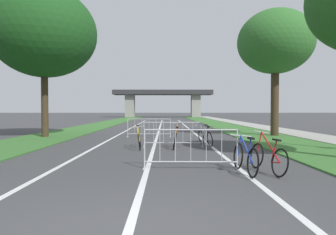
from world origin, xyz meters
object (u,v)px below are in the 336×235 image
object	(u,v)px
crowd_barrier_nearest	(191,149)
bicycle_blue_5	(245,158)
tree_left_pine_far	(44,33)
crowd_barrier_third	(149,128)
bicycle_orange_0	(175,139)
bicycle_white_4	(205,137)
tree_right_cypress_far	(275,42)
bicycle_yellow_3	(139,139)
bicycle_red_2	(268,157)
bicycle_purple_1	(207,139)
crowd_barrier_second	(173,135)

from	to	relation	value
crowd_barrier_nearest	bicycle_blue_5	world-z (taller)	crowd_barrier_nearest
tree_left_pine_far	crowd_barrier_third	xyz separation A→B (m)	(5.81, 0.30, -5.29)
bicycle_orange_0	bicycle_white_4	world-z (taller)	bicycle_orange_0
tree_right_cypress_far	bicycle_yellow_3	world-z (taller)	tree_right_cypress_far
bicycle_red_2	bicycle_purple_1	bearing A→B (deg)	90.13
bicycle_purple_1	bicycle_blue_5	world-z (taller)	bicycle_blue_5
bicycle_red_2	bicycle_blue_5	bearing A→B (deg)	177.64
crowd_barrier_second	bicycle_blue_5	xyz separation A→B (m)	(1.63, -5.07, -0.14)
bicycle_purple_1	bicycle_white_4	size ratio (longest dim) A/B	1.02
bicycle_purple_1	bicycle_red_2	size ratio (longest dim) A/B	0.94
crowd_barrier_nearest	bicycle_orange_0	xyz separation A→B (m)	(-0.27, 4.13, -0.15)
bicycle_red_2	bicycle_blue_5	distance (m)	0.59
crowd_barrier_nearest	bicycle_orange_0	size ratio (longest dim) A/B	1.47
crowd_barrier_nearest	bicycle_red_2	bearing A→B (deg)	-14.06
bicycle_white_4	tree_left_pine_far	bearing A→B (deg)	142.87
crowd_barrier_nearest	crowd_barrier_second	xyz separation A→B (m)	(-0.34, 4.52, 0.00)
bicycle_yellow_3	tree_right_cypress_far	bearing A→B (deg)	-147.99
tree_left_pine_far	bicycle_blue_5	bearing A→B (deg)	-46.90
crowd_barrier_second	bicycle_yellow_3	world-z (taller)	crowd_barrier_second
crowd_barrier_nearest	bicycle_yellow_3	size ratio (longest dim) A/B	1.52
tree_right_cypress_far	crowd_barrier_second	distance (m)	9.27
tree_left_pine_far	bicycle_yellow_3	xyz separation A→B (m)	(5.69, -4.74, -5.43)
crowd_barrier_third	bicycle_blue_5	xyz separation A→B (m)	(2.89, -9.59, -0.14)
crowd_barrier_second	bicycle_red_2	distance (m)	5.46
crowd_barrier_third	bicycle_red_2	bearing A→B (deg)	-69.89
bicycle_blue_5	bicycle_orange_0	bearing A→B (deg)	104.33
crowd_barrier_second	bicycle_red_2	xyz separation A→B (m)	(2.22, -4.99, -0.14)
crowd_barrier_nearest	bicycle_blue_5	bearing A→B (deg)	-23.25
crowd_barrier_nearest	bicycle_yellow_3	distance (m)	4.36
crowd_barrier_nearest	bicycle_white_4	world-z (taller)	crowd_barrier_nearest
bicycle_red_2	bicycle_white_4	xyz separation A→B (m)	(-0.80, 5.57, -0.01)
crowd_barrier_third	bicycle_orange_0	xyz separation A→B (m)	(1.33, -4.91, -0.15)
crowd_barrier_second	bicycle_white_4	world-z (taller)	crowd_barrier_second
bicycle_orange_0	bicycle_yellow_3	bearing A→B (deg)	-172.99
bicycle_orange_0	bicycle_white_4	distance (m)	1.66
bicycle_blue_5	bicycle_red_2	bearing A→B (deg)	4.00
crowd_barrier_nearest	bicycle_red_2	distance (m)	1.95
tree_left_pine_far	tree_right_cypress_far	distance (m)	13.19
crowd_barrier_nearest	tree_right_cypress_far	bearing A→B (deg)	58.58
bicycle_white_4	bicycle_red_2	bearing A→B (deg)	-95.69
bicycle_red_2	bicycle_yellow_3	world-z (taller)	bicycle_red_2
crowd_barrier_nearest	bicycle_red_2	xyz separation A→B (m)	(1.88, -0.47, -0.14)
tree_right_cypress_far	crowd_barrier_third	xyz separation A→B (m)	(-7.36, -0.39, -4.97)
bicycle_red_2	bicycle_blue_5	xyz separation A→B (m)	(-0.59, -0.08, 0.00)
crowd_barrier_nearest	tree_left_pine_far	bearing A→B (deg)	130.27
bicycle_orange_0	bicycle_blue_5	bearing A→B (deg)	-69.49
tree_left_pine_far	crowd_barrier_second	bearing A→B (deg)	-30.87
tree_left_pine_far	crowd_barrier_nearest	size ratio (longest dim) A/B	3.28
crowd_barrier_nearest	bicycle_yellow_3	world-z (taller)	crowd_barrier_nearest
crowd_barrier_third	bicycle_purple_1	world-z (taller)	crowd_barrier_third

